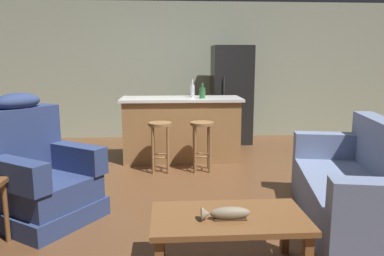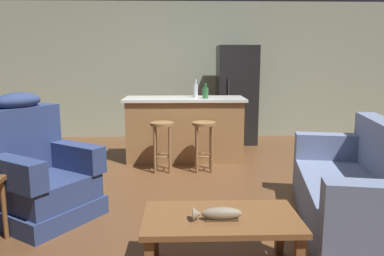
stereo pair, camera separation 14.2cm
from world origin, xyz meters
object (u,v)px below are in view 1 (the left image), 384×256
object	(u,v)px
kitchen_island	(181,129)
bar_stool_left	(160,138)
coffee_table	(229,223)
bar_stool_right	(202,137)
fish_figurine	(225,214)
bottle_tall_green	(202,93)
refrigerator	(231,95)
couch	(361,190)
recliner_near_lamp	(38,176)
bottle_short_amber	(192,91)

from	to	relation	value
kitchen_island	bar_stool_left	bearing A→B (deg)	-116.16
coffee_table	bar_stool_right	distance (m)	2.49
fish_figurine	bottle_tall_green	world-z (taller)	bottle_tall_green
kitchen_island	refrigerator	xyz separation A→B (m)	(0.96, 1.20, 0.40)
bar_stool_right	refrigerator	size ratio (longest dim) A/B	0.39
coffee_table	bottle_tall_green	world-z (taller)	bottle_tall_green
couch	recliner_near_lamp	distance (m)	3.00
kitchen_island	bottle_tall_green	bearing A→B (deg)	-22.66
coffee_table	recliner_near_lamp	xyz separation A→B (m)	(-1.66, 1.02, 0.06)
refrigerator	bottle_short_amber	xyz separation A→B (m)	(-0.79, -1.17, 0.17)
recliner_near_lamp	bar_stool_left	world-z (taller)	recliner_near_lamp
coffee_table	kitchen_island	xyz separation A→B (m)	(-0.22, 3.12, 0.11)
fish_figurine	refrigerator	bearing A→B (deg)	79.94
bar_stool_right	coffee_table	bearing A→B (deg)	-90.76
couch	bottle_tall_green	distance (m)	2.72
bar_stool_right	bottle_tall_green	bearing A→B (deg)	84.24
fish_figurine	recliner_near_lamp	bearing A→B (deg)	146.35
couch	fish_figurine	bearing A→B (deg)	39.12
recliner_near_lamp	bar_stool_right	bearing A→B (deg)	74.97
kitchen_island	recliner_near_lamp	bearing A→B (deg)	-124.38
recliner_near_lamp	refrigerator	distance (m)	4.10
fish_figurine	recliner_near_lamp	xyz separation A→B (m)	(-1.62, 1.08, -0.04)
coffee_table	recliner_near_lamp	size ratio (longest dim) A/B	0.92
coffee_table	bottle_short_amber	size ratio (longest dim) A/B	4.04
kitchen_island	refrigerator	world-z (taller)	refrigerator
refrigerator	fish_figurine	bearing A→B (deg)	-100.06
bar_stool_right	fish_figurine	bearing A→B (deg)	-91.58
fish_figurine	coffee_table	bearing A→B (deg)	59.26
recliner_near_lamp	bar_stool_left	bearing A→B (deg)	86.49
coffee_table	bottle_short_amber	world-z (taller)	bottle_short_amber
couch	bottle_short_amber	world-z (taller)	bottle_short_amber
kitchen_island	refrigerator	distance (m)	1.59
coffee_table	bar_stool_right	bearing A→B (deg)	89.24
bottle_tall_green	bottle_short_amber	world-z (taller)	bottle_short_amber
coffee_table	bar_stool_left	xyz separation A→B (m)	(-0.53, 2.49, 0.11)
bottle_tall_green	bottle_short_amber	size ratio (longest dim) A/B	0.82
fish_figurine	couch	world-z (taller)	couch
bottle_short_amber	couch	bearing A→B (deg)	-60.97
recliner_near_lamp	bottle_short_amber	xyz separation A→B (m)	(1.60, 2.13, 0.63)
couch	kitchen_island	distance (m)	2.90
couch	bar_stool_right	distance (m)	2.24
refrigerator	recliner_near_lamp	bearing A→B (deg)	-126.00
couch	refrigerator	bearing A→B (deg)	-69.90
coffee_table	bottle_short_amber	bearing A→B (deg)	90.98
coffee_table	couch	size ratio (longest dim) A/B	0.54
couch	bar_stool_right	xyz separation A→B (m)	(-1.29, 1.82, 0.13)
refrigerator	bottle_short_amber	distance (m)	1.43
bar_stool_left	recliner_near_lamp	bearing A→B (deg)	-127.49
coffee_table	bar_stool_left	size ratio (longest dim) A/B	1.62
bar_stool_right	bottle_short_amber	size ratio (longest dim) A/B	2.50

